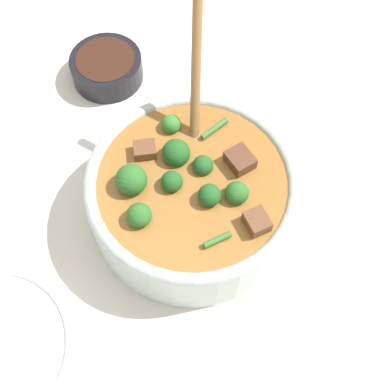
% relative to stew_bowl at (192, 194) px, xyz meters
% --- Properties ---
extents(ground_plane, '(4.00, 4.00, 0.00)m').
position_rel_stew_bowl_xyz_m(ground_plane, '(0.00, -0.00, -0.05)').
color(ground_plane, silver).
extents(stew_bowl, '(0.27, 0.29, 0.24)m').
position_rel_stew_bowl_xyz_m(stew_bowl, '(0.00, 0.00, 0.00)').
color(stew_bowl, '#B2C6BC').
rests_on(stew_bowl, ground_plane).
extents(condiment_bowl, '(0.11, 0.11, 0.04)m').
position_rel_stew_bowl_xyz_m(condiment_bowl, '(-0.21, 0.18, -0.03)').
color(condiment_bowl, black).
rests_on(condiment_bowl, ground_plane).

